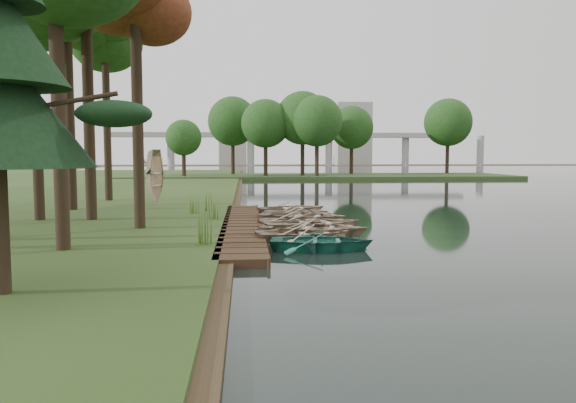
{
  "coord_description": "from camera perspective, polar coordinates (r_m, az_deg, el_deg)",
  "views": [
    {
      "loc": [
        -1.48,
        -22.96,
        3.13
      ],
      "look_at": [
        0.32,
        0.47,
        1.15
      ],
      "focal_mm": 35.0,
      "sensor_mm": 36.0,
      "label": 1
    }
  ],
  "objects": [
    {
      "name": "building_b",
      "position": [
        168.02,
        -5.62,
        5.78
      ],
      "size": [
        8.0,
        8.0,
        12.0
      ],
      "primitive_type": "cube",
      "color": "#A5A5A0",
      "rests_on": "ground"
    },
    {
      "name": "stored_rowboat",
      "position": [
        32.52,
        -13.25,
        0.27
      ],
      "size": [
        3.69,
        3.18,
        0.64
      ],
      "primitive_type": "imported",
      "rotation": [
        3.14,
        0.0,
        1.2
      ],
      "color": "tan",
      "rests_on": "bank"
    },
    {
      "name": "far_trees",
      "position": [
        73.29,
        0.43,
        7.4
      ],
      "size": [
        45.6,
        5.6,
        8.8
      ],
      "color": "black",
      "rests_on": "peninsula"
    },
    {
      "name": "rowboat_2",
      "position": [
        20.7,
        2.58,
        -2.58
      ],
      "size": [
        4.55,
        3.72,
        0.83
      ],
      "primitive_type": "imported",
      "rotation": [
        0.0,
        0.0,
        1.33
      ],
      "color": "tan",
      "rests_on": "water"
    },
    {
      "name": "reeds_1",
      "position": [
        27.11,
        -9.51,
        -0.31
      ],
      "size": [
        0.6,
        0.6,
        0.87
      ],
      "primitive_type": "cone",
      "color": "#3F661E",
      "rests_on": "bank"
    },
    {
      "name": "building_a",
      "position": [
        166.08,
        6.59,
        6.82
      ],
      "size": [
        10.0,
        8.0,
        18.0
      ],
      "primitive_type": "cube",
      "color": "#A5A5A0",
      "rests_on": "ground"
    },
    {
      "name": "reeds_2",
      "position": [
        24.67,
        -7.58,
        -0.73
      ],
      "size": [
        0.6,
        0.6,
        0.92
      ],
      "primitive_type": "cone",
      "color": "#3F661E",
      "rests_on": "bank"
    },
    {
      "name": "bridge",
      "position": [
        143.68,
        1.13,
        6.4
      ],
      "size": [
        95.9,
        4.0,
        8.6
      ],
      "color": "#A5A5A0",
      "rests_on": "ground"
    },
    {
      "name": "peninsula",
      "position": [
        73.63,
        3.01,
        2.56
      ],
      "size": [
        50.0,
        14.0,
        0.45
      ],
      "primitive_type": "cube",
      "color": "#2E451E",
      "rests_on": "ground"
    },
    {
      "name": "tree_6",
      "position": [
        37.01,
        -18.15,
        16.3
      ],
      "size": [
        4.44,
        4.44,
        12.37
      ],
      "color": "black",
      "rests_on": "bank"
    },
    {
      "name": "rowboat_6",
      "position": [
        26.46,
        0.91,
        -1.12
      ],
      "size": [
        3.87,
        3.28,
        0.68
      ],
      "primitive_type": "imported",
      "rotation": [
        0.0,
        0.0,
        1.25
      ],
      "color": "tan",
      "rests_on": "water"
    },
    {
      "name": "rowboat_8",
      "position": [
        28.87,
        0.43,
        -0.58
      ],
      "size": [
        4.01,
        3.28,
        0.73
      ],
      "primitive_type": "imported",
      "rotation": [
        0.0,
        0.0,
        1.81
      ],
      "color": "tan",
      "rests_on": "water"
    },
    {
      "name": "rowboat_0",
      "position": [
        18.11,
        3.42,
        -3.87
      ],
      "size": [
        3.59,
        2.75,
        0.69
      ],
      "primitive_type": "imported",
      "rotation": [
        0.0,
        0.0,
        1.46
      ],
      "color": "#2A7563",
      "rests_on": "water"
    },
    {
      "name": "rowboat_4",
      "position": [
        23.47,
        1.03,
        -1.87
      ],
      "size": [
        3.52,
        2.66,
        0.69
      ],
      "primitive_type": "imported",
      "rotation": [
        0.0,
        0.0,
        1.49
      ],
      "color": "tan",
      "rests_on": "water"
    },
    {
      "name": "reeds_3",
      "position": [
        28.22,
        -8.2,
        0.02
      ],
      "size": [
        0.6,
        0.6,
        0.98
      ],
      "primitive_type": "cone",
      "color": "#3F661E",
      "rests_on": "bank"
    },
    {
      "name": "reeds_0",
      "position": [
        17.96,
        -8.58,
        -2.51
      ],
      "size": [
        0.6,
        0.6,
        1.11
      ],
      "primitive_type": "cone",
      "color": "#3F661E",
      "rests_on": "bank"
    },
    {
      "name": "rowboat_3",
      "position": [
        22.22,
        2.55,
        -2.08
      ],
      "size": [
        4.49,
        3.62,
        0.82
      ],
      "primitive_type": "imported",
      "rotation": [
        0.0,
        0.0,
        1.78
      ],
      "color": "tan",
      "rests_on": "water"
    },
    {
      "name": "rowboat_1",
      "position": [
        19.79,
        2.11,
        -3.02
      ],
      "size": [
        4.14,
        3.33,
        0.76
      ],
      "primitive_type": "imported",
      "rotation": [
        0.0,
        0.0,
        1.77
      ],
      "color": "tan",
      "rests_on": "water"
    },
    {
      "name": "rowboat_5",
      "position": [
        24.81,
        1.43,
        -1.37
      ],
      "size": [
        4.58,
        3.89,
        0.81
      ],
      "primitive_type": "imported",
      "rotation": [
        0.0,
        0.0,
        1.24
      ],
      "color": "tan",
      "rests_on": "water"
    },
    {
      "name": "rowboat_7",
      "position": [
        27.37,
        0.82,
        -0.95
      ],
      "size": [
        3.32,
        2.49,
        0.66
      ],
      "primitive_type": "imported",
      "rotation": [
        0.0,
        0.0,
        1.5
      ],
      "color": "tan",
      "rests_on": "water"
    },
    {
      "name": "boardwalk",
      "position": [
        23.15,
        -4.66,
        -2.59
      ],
      "size": [
        1.6,
        16.0,
        0.3
      ],
      "primitive_type": "cube",
      "color": "#362415",
      "rests_on": "ground"
    },
    {
      "name": "ground",
      "position": [
        23.22,
        -0.7,
        -2.92
      ],
      "size": [
        300.0,
        300.0,
        0.0
      ],
      "primitive_type": "plane",
      "color": "#3D2F1D"
    }
  ]
}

